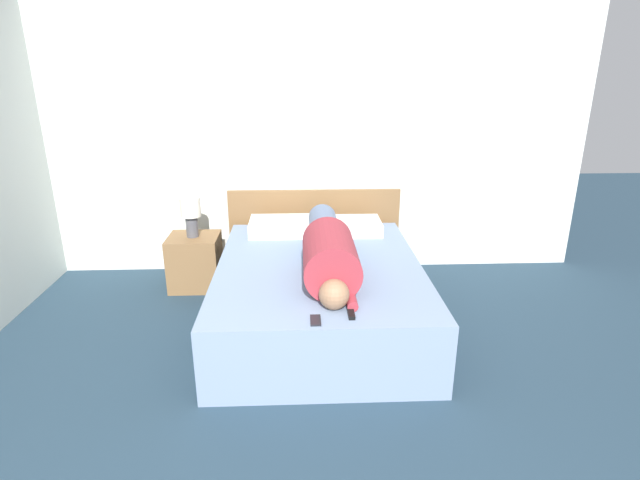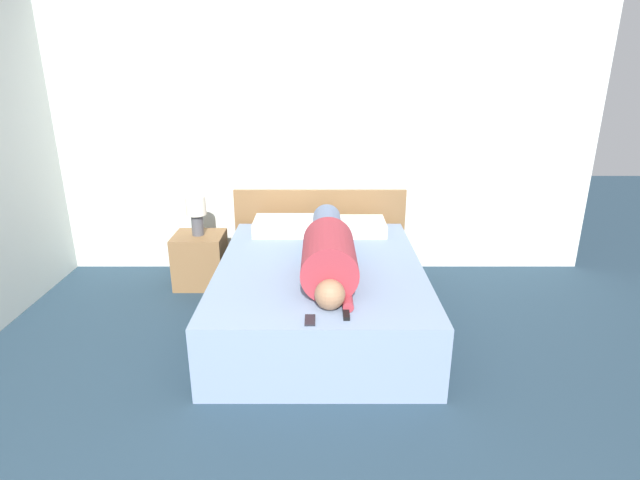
{
  "view_description": "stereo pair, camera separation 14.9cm",
  "coord_description": "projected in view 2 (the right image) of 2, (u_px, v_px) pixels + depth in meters",
  "views": [
    {
      "loc": [
        0.09,
        -1.25,
        1.99
      ],
      "look_at": [
        0.23,
        2.2,
        0.77
      ],
      "focal_mm": 28.0,
      "sensor_mm": 36.0,
      "label": 1
    },
    {
      "loc": [
        0.23,
        -1.25,
        1.99
      ],
      "look_at": [
        0.23,
        2.2,
        0.77
      ],
      "focal_mm": 28.0,
      "sensor_mm": 36.0,
      "label": 2
    }
  ],
  "objects": [
    {
      "name": "headboard",
      "position": [
        320.0,
        230.0,
        5.01
      ],
      "size": [
        1.69,
        0.04,
        0.83
      ],
      "color": "brown",
      "rests_on": "ground_plane"
    },
    {
      "name": "cell_phone",
      "position": [
        310.0,
        320.0,
        3.01
      ],
      "size": [
        0.06,
        0.13,
        0.01
      ],
      "color": "black",
      "rests_on": "bed"
    },
    {
      "name": "tv_remote",
      "position": [
        346.0,
        313.0,
        3.08
      ],
      "size": [
        0.04,
        0.15,
        0.02
      ],
      "color": "black",
      "rests_on": "bed"
    },
    {
      "name": "table_lamp",
      "position": [
        196.0,
        211.0,
        4.53
      ],
      "size": [
        0.18,
        0.18,
        0.37
      ],
      "color": "#4C4C51",
      "rests_on": "nightstand"
    },
    {
      "name": "bed",
      "position": [
        320.0,
        294.0,
        3.97
      ],
      "size": [
        1.57,
        2.06,
        0.52
      ],
      "color": "#7589A8",
      "rests_on": "ground_plane"
    },
    {
      "name": "wall_back",
      "position": [
        296.0,
        140.0,
        4.78
      ],
      "size": [
        5.77,
        0.06,
        2.6
      ],
      "color": "silver",
      "rests_on": "ground_plane"
    },
    {
      "name": "person_lying",
      "position": [
        329.0,
        249.0,
        3.71
      ],
      "size": [
        0.38,
        1.68,
        0.38
      ],
      "color": "#936B4C",
      "rests_on": "bed"
    },
    {
      "name": "pillow_second",
      "position": [
        356.0,
        227.0,
        4.58
      ],
      "size": [
        0.53,
        0.4,
        0.11
      ],
      "color": "silver",
      "rests_on": "bed"
    },
    {
      "name": "nightstand",
      "position": [
        201.0,
        260.0,
        4.69
      ],
      "size": [
        0.46,
        0.41,
        0.5
      ],
      "color": "brown",
      "rests_on": "ground_plane"
    },
    {
      "name": "pillow_near_headboard",
      "position": [
        285.0,
        226.0,
        4.58
      ],
      "size": [
        0.55,
        0.4,
        0.13
      ],
      "color": "silver",
      "rests_on": "bed"
    }
  ]
}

